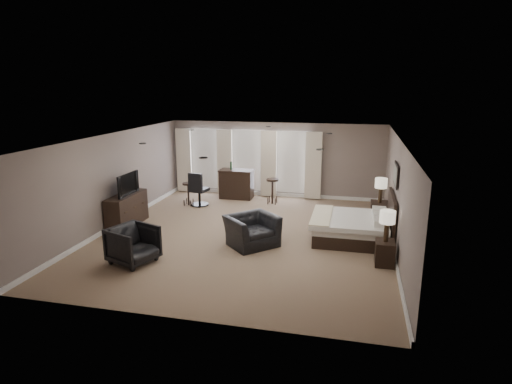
% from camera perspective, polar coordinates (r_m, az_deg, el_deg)
% --- Properties ---
extents(room, '(7.60, 8.60, 2.64)m').
position_cam_1_polar(room, '(10.98, -1.49, 0.57)').
color(room, '#7C654F').
rests_on(room, ground).
extents(window_bay, '(5.25, 0.20, 2.30)m').
position_cam_1_polar(window_bay, '(15.14, -1.24, 4.01)').
color(window_bay, silver).
rests_on(window_bay, room).
extents(bed, '(1.94, 1.85, 1.23)m').
position_cam_1_polar(bed, '(11.16, 11.93, -3.16)').
color(bed, silver).
rests_on(bed, ground).
extents(nightstand_near, '(0.41, 0.50, 0.55)m').
position_cam_1_polar(nightstand_near, '(9.94, 16.78, -7.79)').
color(nightstand_near, black).
rests_on(nightstand_near, ground).
extents(nightstand_far, '(0.48, 0.59, 0.64)m').
position_cam_1_polar(nightstand_far, '(12.66, 16.07, -2.73)').
color(nightstand_far, black).
rests_on(nightstand_far, ground).
extents(lamp_near, '(0.34, 0.34, 0.70)m').
position_cam_1_polar(lamp_near, '(9.73, 17.04, -4.38)').
color(lamp_near, beige).
rests_on(lamp_near, nightstand_near).
extents(lamp_far, '(0.34, 0.34, 0.70)m').
position_cam_1_polar(lamp_far, '(12.49, 16.28, 0.21)').
color(lamp_far, beige).
rests_on(lamp_far, nightstand_far).
extents(wall_art, '(0.04, 0.96, 0.56)m').
position_cam_1_polar(wall_art, '(10.93, 18.12, 2.20)').
color(wall_art, slate).
rests_on(wall_art, room).
extents(dresser, '(0.50, 1.55, 0.90)m').
position_cam_1_polar(dresser, '(12.55, -16.84, -2.32)').
color(dresser, black).
rests_on(dresser, ground).
extents(tv, '(0.61, 1.06, 0.14)m').
position_cam_1_polar(tv, '(12.42, -17.01, -0.01)').
color(tv, black).
rests_on(tv, dresser).
extents(armchair_near, '(1.35, 1.35, 1.01)m').
position_cam_1_polar(armchair_near, '(10.55, -0.55, -4.50)').
color(armchair_near, black).
rests_on(armchair_near, ground).
extents(armchair_far, '(1.10, 1.13, 0.93)m').
position_cam_1_polar(armchair_far, '(9.95, -16.06, -6.54)').
color(armchair_far, black).
rests_on(armchair_far, ground).
extents(bar_counter, '(1.17, 0.61, 1.02)m').
position_cam_1_polar(bar_counter, '(14.88, -2.62, 1.08)').
color(bar_counter, black).
rests_on(bar_counter, ground).
extents(bar_stool_left, '(0.46, 0.46, 0.76)m').
position_cam_1_polar(bar_stool_left, '(14.20, -9.01, -0.27)').
color(bar_stool_left, black).
rests_on(bar_stool_left, ground).
extents(bar_stool_right, '(0.44, 0.44, 0.85)m').
position_cam_1_polar(bar_stool_right, '(14.21, 2.20, 0.10)').
color(bar_stool_right, black).
rests_on(bar_stool_right, ground).
extents(desk_chair, '(0.66, 0.66, 1.13)m').
position_cam_1_polar(desk_chair, '(14.07, -7.58, 0.43)').
color(desk_chair, black).
rests_on(desk_chair, ground).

